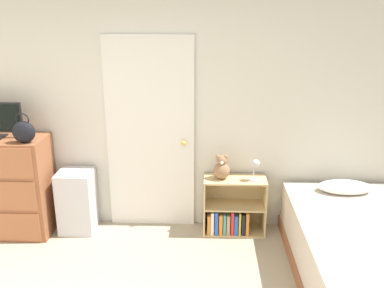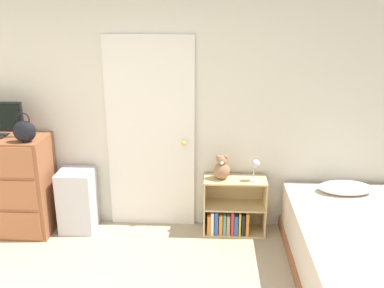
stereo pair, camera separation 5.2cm
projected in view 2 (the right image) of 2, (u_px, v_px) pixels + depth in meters
The scene contains 9 objects.
wall_back at pixel (147, 110), 4.41m from camera, with size 10.00×0.06×2.55m.
door_closed at pixel (151, 135), 4.44m from camera, with size 0.91×0.09×2.03m.
dresser at pixel (4, 185), 4.44m from camera, with size 0.97×0.48×1.04m.
handbag at pixel (24, 131), 4.10m from camera, with size 0.22×0.13×0.30m.
storage_bin at pixel (78, 200), 4.53m from camera, with size 0.36×0.35×0.67m.
bookshelf at pixel (232, 212), 4.50m from camera, with size 0.65×0.29×0.61m.
teddy_bear at pixel (222, 168), 4.36m from camera, with size 0.17×0.17×0.26m.
desk_lamp at pixel (255, 166), 4.29m from camera, with size 0.11×0.10×0.23m.
bed at pixel (363, 251), 3.72m from camera, with size 1.18×1.84×0.64m.
Camera 2 is at (0.68, -1.95, 2.32)m, focal length 40.00 mm.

